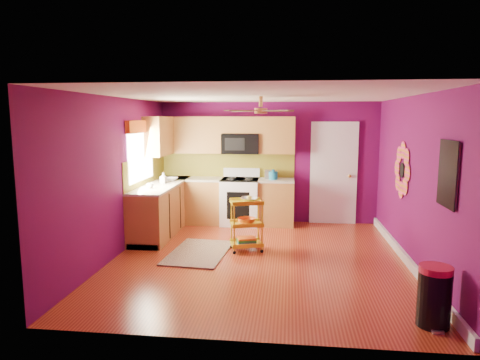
# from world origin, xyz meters

# --- Properties ---
(ground) EXTENTS (5.00, 5.00, 0.00)m
(ground) POSITION_xyz_m (0.00, 0.00, 0.00)
(ground) COLOR maroon
(ground) RESTS_ON ground
(room_envelope) EXTENTS (4.54, 5.04, 2.52)m
(room_envelope) POSITION_xyz_m (0.03, 0.00, 1.63)
(room_envelope) COLOR #5D0A4A
(room_envelope) RESTS_ON ground
(lower_cabinets) EXTENTS (2.81, 2.31, 0.94)m
(lower_cabinets) POSITION_xyz_m (-1.35, 1.82, 0.43)
(lower_cabinets) COLOR brown
(lower_cabinets) RESTS_ON ground
(electric_range) EXTENTS (0.76, 0.66, 1.13)m
(electric_range) POSITION_xyz_m (-0.55, 2.17, 0.48)
(electric_range) COLOR white
(electric_range) RESTS_ON ground
(upper_cabinetry) EXTENTS (2.80, 2.30, 1.26)m
(upper_cabinetry) POSITION_xyz_m (-1.24, 2.17, 1.80)
(upper_cabinetry) COLOR brown
(upper_cabinetry) RESTS_ON ground
(left_window) EXTENTS (0.08, 1.35, 1.08)m
(left_window) POSITION_xyz_m (-2.22, 1.05, 1.74)
(left_window) COLOR white
(left_window) RESTS_ON ground
(panel_door) EXTENTS (0.95, 0.11, 2.15)m
(panel_door) POSITION_xyz_m (1.35, 2.47, 1.02)
(panel_door) COLOR white
(panel_door) RESTS_ON ground
(right_wall_art) EXTENTS (0.04, 2.74, 1.04)m
(right_wall_art) POSITION_xyz_m (2.23, -0.34, 1.44)
(right_wall_art) COLOR black
(right_wall_art) RESTS_ON ground
(ceiling_fan) EXTENTS (1.01, 1.01, 0.26)m
(ceiling_fan) POSITION_xyz_m (0.00, 0.20, 2.29)
(ceiling_fan) COLOR #BF8C3F
(ceiling_fan) RESTS_ON ground
(shag_rug) EXTENTS (0.98, 1.49, 0.02)m
(shag_rug) POSITION_xyz_m (-0.99, 0.16, 0.01)
(shag_rug) COLOR #321910
(shag_rug) RESTS_ON ground
(rolling_cart) EXTENTS (0.59, 0.50, 0.92)m
(rolling_cart) POSITION_xyz_m (-0.23, 0.40, 0.47)
(rolling_cart) COLOR yellow
(rolling_cart) RESTS_ON ground
(trash_can) EXTENTS (0.36, 0.39, 0.65)m
(trash_can) POSITION_xyz_m (1.98, -1.94, 0.32)
(trash_can) COLOR black
(trash_can) RESTS_ON ground
(teal_kettle) EXTENTS (0.18, 0.18, 0.21)m
(teal_kettle) POSITION_xyz_m (0.13, 2.17, 1.02)
(teal_kettle) COLOR #136993
(teal_kettle) RESTS_ON lower_cabinets
(toaster) EXTENTS (0.22, 0.15, 0.18)m
(toaster) POSITION_xyz_m (0.06, 2.29, 1.03)
(toaster) COLOR beige
(toaster) RESTS_ON lower_cabinets
(soap_bottle_a) EXTENTS (0.09, 0.10, 0.21)m
(soap_bottle_a) POSITION_xyz_m (-1.93, 1.37, 1.04)
(soap_bottle_a) COLOR #EA3F72
(soap_bottle_a) RESTS_ON lower_cabinets
(soap_bottle_b) EXTENTS (0.15, 0.15, 0.19)m
(soap_bottle_b) POSITION_xyz_m (-1.96, 1.54, 1.03)
(soap_bottle_b) COLOR white
(soap_bottle_b) RESTS_ON lower_cabinets
(counter_dish) EXTENTS (0.26, 0.26, 0.06)m
(counter_dish) POSITION_xyz_m (-1.88, 1.77, 0.97)
(counter_dish) COLOR white
(counter_dish) RESTS_ON lower_cabinets
(counter_cup) EXTENTS (0.12, 0.12, 0.09)m
(counter_cup) POSITION_xyz_m (-2.00, 0.83, 0.99)
(counter_cup) COLOR white
(counter_cup) RESTS_ON lower_cabinets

